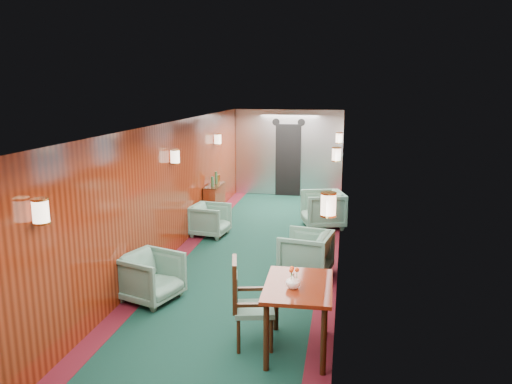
% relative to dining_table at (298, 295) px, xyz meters
% --- Properties ---
extents(room, '(12.00, 12.10, 2.40)m').
position_rel_dining_table_xyz_m(room, '(-1.09, 2.53, 0.95)').
color(room, '#0D3126').
rests_on(room, ground).
extents(bulkhead, '(2.98, 0.17, 2.39)m').
position_rel_dining_table_xyz_m(bulkhead, '(-1.09, 8.44, 0.50)').
color(bulkhead, silver).
rests_on(bulkhead, ground).
extents(windows_right, '(0.02, 8.60, 0.80)m').
position_rel_dining_table_xyz_m(windows_right, '(0.40, 2.78, 0.77)').
color(windows_right, '#B7B9BF').
rests_on(windows_right, ground).
extents(wall_sconces, '(2.97, 7.97, 0.25)m').
position_rel_dining_table_xyz_m(wall_sconces, '(-1.09, 3.10, 1.10)').
color(wall_sconces, '#FFE8C6').
rests_on(wall_sconces, ground).
extents(dining_table, '(0.79, 1.11, 0.82)m').
position_rel_dining_table_xyz_m(dining_table, '(0.00, 0.00, 0.00)').
color(dining_table, maroon).
rests_on(dining_table, ground).
extents(side_chair, '(0.56, 0.58, 1.07)m').
position_rel_dining_table_xyz_m(side_chair, '(-0.62, 0.01, -0.11)').
color(side_chair, '#225044').
rests_on(side_chair, ground).
extents(credenza, '(0.29, 0.93, 1.11)m').
position_rel_dining_table_xyz_m(credenza, '(-2.43, 5.43, -0.26)').
color(credenza, maroon).
rests_on(credenza, ground).
extents(flower_vase, '(0.19, 0.19, 0.17)m').
position_rel_dining_table_xyz_m(flower_vase, '(-0.05, -0.12, 0.22)').
color(flower_vase, white).
rests_on(flower_vase, dining_table).
extents(armchair_left_near, '(0.96, 0.95, 0.69)m').
position_rel_dining_table_xyz_m(armchair_left_near, '(-2.20, 1.03, -0.34)').
color(armchair_left_near, '#225044').
rests_on(armchair_left_near, ground).
extents(armchair_left_far, '(0.80, 0.79, 0.66)m').
position_rel_dining_table_xyz_m(armchair_left_far, '(-2.21, 4.25, -0.36)').
color(armchair_left_far, '#225044').
rests_on(armchair_left_far, ground).
extents(armchair_right_near, '(0.92, 0.90, 0.72)m').
position_rel_dining_table_xyz_m(armchair_right_near, '(-0.10, 2.41, -0.32)').
color(armchair_right_near, '#225044').
rests_on(armchair_right_near, ground).
extents(armchair_right_far, '(1.07, 1.05, 0.79)m').
position_rel_dining_table_xyz_m(armchair_right_far, '(0.04, 5.30, -0.29)').
color(armchair_right_far, '#225044').
rests_on(armchair_right_far, ground).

